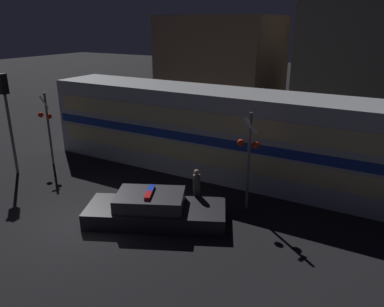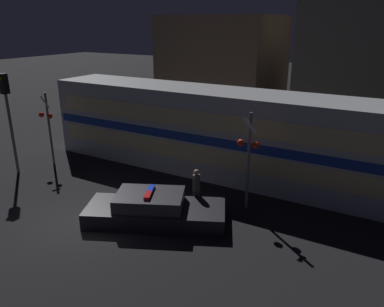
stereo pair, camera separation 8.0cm
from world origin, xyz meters
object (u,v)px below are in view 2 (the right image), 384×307
(police_car, at_px, (154,210))
(traffic_light_corner, at_px, (7,104))
(crossing_signal_near, at_px, (248,153))
(train, at_px, (220,133))
(pedestrian, at_px, (196,189))

(police_car, distance_m, traffic_light_corner, 8.89)
(crossing_signal_near, bearing_deg, traffic_light_corner, -169.73)
(crossing_signal_near, relative_size, traffic_light_corner, 0.81)
(train, xyz_separation_m, police_car, (0.04, -5.44, -1.53))
(traffic_light_corner, bearing_deg, crossing_signal_near, 10.27)
(train, bearing_deg, police_car, -89.59)
(train, relative_size, crossing_signal_near, 4.71)
(train, distance_m, police_car, 5.65)
(train, xyz_separation_m, pedestrian, (0.91, -3.89, -1.13))
(pedestrian, distance_m, crossing_signal_near, 2.39)
(police_car, bearing_deg, traffic_light_corner, 151.34)
(pedestrian, relative_size, crossing_signal_near, 0.43)
(train, xyz_separation_m, traffic_light_corner, (-8.35, -4.90, 1.35))
(police_car, relative_size, crossing_signal_near, 1.39)
(train, height_order, traffic_light_corner, traffic_light_corner)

